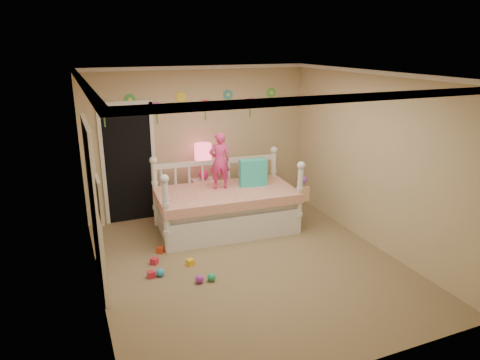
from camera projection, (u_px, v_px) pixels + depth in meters
name	position (u px, v px, depth m)	size (l,w,h in m)	color
floor	(250.00, 264.00, 6.14)	(4.00, 4.50, 0.01)	#7F684C
ceiling	(251.00, 74.00, 5.35)	(4.00, 4.50, 0.01)	white
back_wall	(199.00, 141.00, 7.73)	(4.00, 0.01, 2.60)	tan
left_wall	(91.00, 195.00, 5.02)	(0.01, 4.50, 2.60)	tan
right_wall	(374.00, 160.00, 6.47)	(0.01, 4.50, 2.60)	tan
crown_molding	(251.00, 77.00, 5.36)	(4.00, 4.50, 0.06)	white
daybed	(226.00, 194.00, 7.10)	(2.26, 1.22, 1.23)	white
pillow_turquoise	(253.00, 173.00, 7.24)	(0.45, 0.16, 0.45)	#29CFC0
pillow_lime	(255.00, 170.00, 7.51)	(0.41, 0.15, 0.38)	#6DBC39
child	(220.00, 161.00, 7.03)	(0.34, 0.22, 0.93)	#EA3585
nightstand	(204.00, 198.00, 7.77)	(0.40, 0.30, 0.67)	white
table_lamp	(203.00, 156.00, 7.54)	(0.29, 0.29, 0.65)	#D31C6A
closet_doorway	(129.00, 163.00, 7.34)	(0.90, 0.04, 2.07)	black
flower_decals	(193.00, 105.00, 7.49)	(3.40, 0.02, 0.50)	#B2668C
mirror_closet	(95.00, 206.00, 5.37)	(0.07, 1.30, 2.10)	white
wall_picture	(99.00, 199.00, 4.16)	(0.05, 0.34, 0.42)	white
hanging_bag	(302.00, 189.00, 6.93)	(0.20, 0.16, 0.36)	beige
toy_scatter	(174.00, 261.00, 6.09)	(0.80, 1.30, 0.11)	#996666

